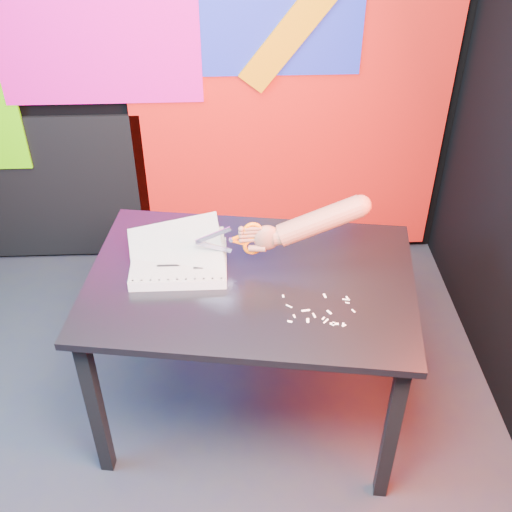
{
  "coord_description": "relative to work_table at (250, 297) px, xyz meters",
  "views": [
    {
      "loc": [
        0.35,
        -1.5,
        2.26
      ],
      "look_at": [
        0.43,
        0.3,
        0.87
      ],
      "focal_mm": 45.0,
      "sensor_mm": 36.0,
      "label": 1
    }
  ],
  "objects": [
    {
      "name": "room",
      "position": [
        -0.41,
        -0.32,
        0.69
      ],
      "size": [
        3.01,
        3.01,
        2.71
      ],
      "color": "#22222D",
      "rests_on": "ground"
    },
    {
      "name": "backdrop",
      "position": [
        -0.35,
        1.14,
        0.3
      ],
      "size": [
        2.88,
        0.05,
        2.08
      ],
      "color": "red",
      "rests_on": "ground"
    },
    {
      "name": "work_table",
      "position": [
        0.0,
        0.0,
        0.0
      ],
      "size": [
        1.31,
        0.97,
        0.75
      ],
      "rotation": [
        0.0,
        0.0,
        -0.15
      ],
      "color": "black",
      "rests_on": "ground"
    },
    {
      "name": "printout_stack",
      "position": [
        -0.26,
        0.07,
        0.11
      ],
      "size": [
        0.37,
        0.26,
        0.19
      ],
      "rotation": [
        0.0,
        0.0,
        0.0
      ],
      "color": "silver",
      "rests_on": "work_table"
    },
    {
      "name": "scissors",
      "position": [
        -0.01,
        0.07,
        0.22
      ],
      "size": [
        0.25,
        0.02,
        0.14
      ],
      "rotation": [
        0.0,
        0.0,
        0.06
      ],
      "color": "#B8B8E3",
      "rests_on": "printout_stack"
    },
    {
      "name": "hand_forearm",
      "position": [
        0.22,
        0.08,
        0.27
      ],
      "size": [
        0.47,
        0.1,
        0.21
      ],
      "rotation": [
        0.0,
        0.0,
        0.06
      ],
      "color": "brown",
      "rests_on": "work_table"
    },
    {
      "name": "paper_clippings",
      "position": [
        0.24,
        -0.2,
        0.09
      ],
      "size": [
        0.25,
        0.17,
        0.0
      ],
      "color": "white",
      "rests_on": "work_table"
    }
  ]
}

